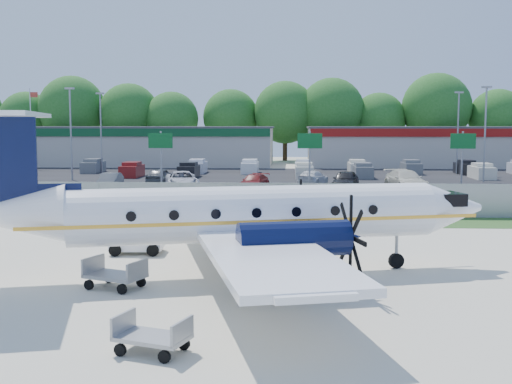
# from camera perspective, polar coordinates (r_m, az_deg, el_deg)

# --- Properties ---
(ground) EXTENTS (170.00, 170.00, 0.00)m
(ground) POSITION_cam_1_polar(r_m,az_deg,el_deg) (24.77, -0.77, -6.76)
(ground) COLOR beige
(ground) RESTS_ON ground
(grass_verge) EXTENTS (170.00, 4.00, 0.02)m
(grass_verge) POSITION_cam_1_polar(r_m,az_deg,el_deg) (36.55, 0.52, -2.59)
(grass_verge) COLOR #2D561E
(grass_verge) RESTS_ON ground
(access_road) EXTENTS (170.00, 8.00, 0.02)m
(access_road) POSITION_cam_1_polar(r_m,az_deg,el_deg) (43.47, 0.95, -1.21)
(access_road) COLOR black
(access_road) RESTS_ON ground
(parking_lot) EXTENTS (170.00, 32.00, 0.02)m
(parking_lot) POSITION_cam_1_polar(r_m,az_deg,el_deg) (64.35, 1.67, 1.13)
(parking_lot) COLOR black
(parking_lot) RESTS_ON ground
(perimeter_fence) EXTENTS (120.00, 0.06, 1.99)m
(perimeter_fence) POSITION_cam_1_polar(r_m,az_deg,el_deg) (38.40, 0.66, -0.68)
(perimeter_fence) COLOR gray
(perimeter_fence) RESTS_ON ground
(building_west) EXTENTS (46.40, 12.40, 5.24)m
(building_west) POSITION_cam_1_polar(r_m,az_deg,el_deg) (89.87, -13.47, 4.03)
(building_west) COLOR beige
(building_west) RESTS_ON ground
(building_east) EXTENTS (44.40, 12.40, 5.24)m
(building_east) POSITION_cam_1_polar(r_m,az_deg,el_deg) (89.50, 18.98, 3.86)
(building_east) COLOR beige
(building_east) RESTS_ON ground
(sign_left) EXTENTS (1.80, 0.26, 5.00)m
(sign_left) POSITION_cam_1_polar(r_m,az_deg,el_deg) (48.02, -8.47, 3.72)
(sign_left) COLOR gray
(sign_left) RESTS_ON ground
(sign_mid) EXTENTS (1.80, 0.26, 5.00)m
(sign_mid) POSITION_cam_1_polar(r_m,az_deg,el_deg) (47.06, 4.80, 3.72)
(sign_mid) COLOR gray
(sign_mid) RESTS_ON ground
(sign_right) EXTENTS (1.80, 0.26, 5.00)m
(sign_right) POSITION_cam_1_polar(r_m,az_deg,el_deg) (48.63, 17.89, 3.52)
(sign_right) COLOR gray
(sign_right) RESTS_ON ground
(flagpole_east) EXTENTS (1.06, 0.12, 10.00)m
(flagpole_east) POSITION_cam_1_polar(r_m,az_deg,el_deg) (85.55, -19.33, 5.78)
(flagpole_east) COLOR white
(flagpole_east) RESTS_ON ground
(light_pole_nw) EXTENTS (0.90, 0.35, 9.09)m
(light_pole_nw) POSITION_cam_1_polar(r_m,az_deg,el_deg) (65.77, -16.15, 5.56)
(light_pole_nw) COLOR gray
(light_pole_nw) RESTS_ON ground
(light_pole_ne) EXTENTS (0.90, 0.35, 9.09)m
(light_pole_ne) POSITION_cam_1_polar(r_m,az_deg,el_deg) (64.75, 19.71, 5.44)
(light_pole_ne) COLOR gray
(light_pole_ne) RESTS_ON ground
(light_pole_sw) EXTENTS (0.90, 0.35, 9.09)m
(light_pole_sw) POSITION_cam_1_polar(r_m,az_deg,el_deg) (75.28, -13.63, 5.65)
(light_pole_sw) COLOR gray
(light_pole_sw) RESTS_ON ground
(light_pole_se) EXTENTS (0.90, 0.35, 9.09)m
(light_pole_se) POSITION_cam_1_polar(r_m,az_deg,el_deg) (74.39, 17.52, 5.54)
(light_pole_se) COLOR gray
(light_pole_se) RESTS_ON ground
(tree_line) EXTENTS (112.00, 6.00, 14.00)m
(tree_line) POSITION_cam_1_polar(r_m,az_deg,el_deg) (98.27, 2.19, 2.81)
(tree_line) COLOR #225F1B
(tree_line) RESTS_ON ground
(aircraft) EXTENTS (19.26, 18.83, 5.88)m
(aircraft) POSITION_cam_1_polar(r_m,az_deg,el_deg) (23.13, -1.07, -1.95)
(aircraft) COLOR white
(aircraft) RESTS_ON ground
(pushback_tug) EXTENTS (2.25, 1.66, 1.18)m
(pushback_tug) POSITION_cam_1_polar(r_m,az_deg,el_deg) (27.88, -10.33, -4.23)
(pushback_tug) COLOR white
(pushback_tug) RESTS_ON ground
(baggage_cart_near) EXTENTS (1.96, 1.53, 0.90)m
(baggage_cart_near) POSITION_cam_1_polar(r_m,az_deg,el_deg) (15.95, -9.20, -12.53)
(baggage_cart_near) COLOR gray
(baggage_cart_near) RESTS_ON ground
(baggage_cart_far) EXTENTS (2.21, 1.79, 1.01)m
(baggage_cart_far) POSITION_cam_1_polar(r_m,az_deg,el_deg) (22.15, -12.42, -7.19)
(baggage_cart_far) COLOR gray
(baggage_cart_far) RESTS_ON ground
(cone_nose) EXTENTS (0.40, 0.40, 0.57)m
(cone_nose) POSITION_cam_1_polar(r_m,az_deg,el_deg) (29.34, 7.27, -4.26)
(cone_nose) COLOR orange
(cone_nose) RESTS_ON ground
(cone_starboard_wing) EXTENTS (0.39, 0.39, 0.55)m
(cone_starboard_wing) POSITION_cam_1_polar(r_m,az_deg,el_deg) (31.18, -8.83, -3.69)
(cone_starboard_wing) COLOR orange
(cone_starboard_wing) RESTS_ON ground
(road_car_mid) EXTENTS (5.63, 3.06, 1.50)m
(road_car_mid) POSITION_cam_1_polar(r_m,az_deg,el_deg) (44.98, 14.14, -1.17)
(road_car_mid) COLOR black
(road_car_mid) RESTS_ON ground
(parked_car_a) EXTENTS (1.71, 4.35, 1.41)m
(parked_car_a) POSITION_cam_1_polar(r_m,az_deg,el_deg) (55.43, -12.83, 0.19)
(parked_car_a) COLOR #595B5E
(parked_car_a) RESTS_ON ground
(parked_car_b) EXTENTS (3.83, 6.07, 1.56)m
(parked_car_b) POSITION_cam_1_polar(r_m,az_deg,el_deg) (54.61, -6.60, 0.21)
(parked_car_b) COLOR silver
(parked_car_b) RESTS_ON ground
(parked_car_c) EXTENTS (2.83, 4.79, 1.30)m
(parked_car_c) POSITION_cam_1_polar(r_m,az_deg,el_deg) (54.16, -0.18, 0.21)
(parked_car_c) COLOR maroon
(parked_car_c) RESTS_ON ground
(parked_car_d) EXTENTS (2.92, 5.12, 1.64)m
(parked_car_d) POSITION_cam_1_polar(r_m,az_deg,el_deg) (54.46, 7.95, 0.18)
(parked_car_d) COLOR black
(parked_car_d) RESTS_ON ground
(parked_car_e) EXTENTS (3.32, 6.10, 1.68)m
(parked_car_e) POSITION_cam_1_polar(r_m,az_deg,el_deg) (55.07, 13.16, 0.14)
(parked_car_e) COLOR beige
(parked_car_e) RESTS_ON ground
(parked_car_f) EXTENTS (2.14, 4.56, 1.51)m
(parked_car_f) POSITION_cam_1_polar(r_m,az_deg,el_deg) (59.70, -8.51, 0.68)
(parked_car_f) COLOR #595B5E
(parked_car_f) RESTS_ON ground
(parked_car_g) EXTENTS (3.34, 4.97, 1.34)m
(parked_car_g) POSITION_cam_1_polar(r_m,az_deg,el_deg) (58.54, 5.05, 0.62)
(parked_car_g) COLOR silver
(parked_car_g) RESTS_ON ground
(far_parking_rows) EXTENTS (56.00, 10.00, 1.60)m
(far_parking_rows) POSITION_cam_1_polar(r_m,az_deg,el_deg) (69.33, 1.78, 1.47)
(far_parking_rows) COLOR gray
(far_parking_rows) RESTS_ON ground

